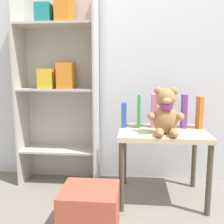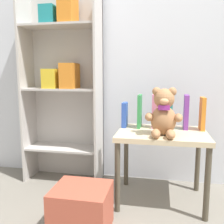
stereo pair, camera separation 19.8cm
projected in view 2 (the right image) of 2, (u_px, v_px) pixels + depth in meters
name	position (u px, v px, depth m)	size (l,w,h in m)	color
wall_back	(156.00, 43.00, 2.19)	(4.80, 0.06, 2.50)	silver
bookshelf_side	(64.00, 77.00, 2.24)	(0.69, 0.28, 1.69)	#BCB7B2
display_table	(162.00, 141.00, 1.89)	(0.66, 0.51, 0.55)	beige
teddy_bear	(164.00, 114.00, 1.75)	(0.26, 0.24, 0.34)	#A8754C
book_standing_blue	(125.00, 115.00, 2.03)	(0.04, 0.11, 0.20)	#2D51B7
book_standing_green	(140.00, 111.00, 2.01)	(0.02, 0.13, 0.27)	#33934C
book_standing_pink	(155.00, 111.00, 2.00)	(0.04, 0.10, 0.27)	#D17093
book_standing_teal	(170.00, 115.00, 1.96)	(0.03, 0.13, 0.22)	teal
book_standing_purple	(186.00, 112.00, 1.95)	(0.03, 0.12, 0.27)	purple
book_standing_orange	(202.00, 114.00, 1.92)	(0.03, 0.13, 0.25)	orange
storage_bin	(82.00, 209.00, 1.56)	(0.35, 0.31, 0.29)	#AD4C38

